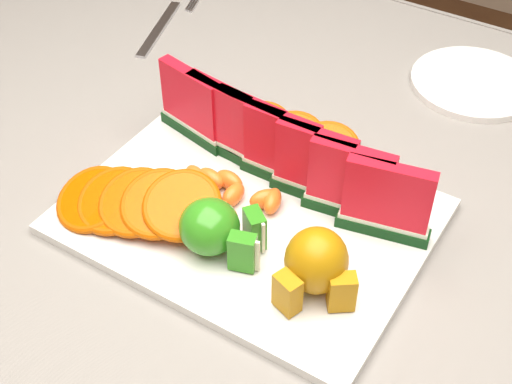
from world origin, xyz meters
name	(u,v)px	position (x,y,z in m)	size (l,w,h in m)	color
table	(252,236)	(0.00, 0.00, 0.65)	(1.40, 0.90, 0.75)	#4F281B
tablecloth	(252,203)	(0.00, 0.00, 0.72)	(1.53, 1.03, 0.20)	gray
platter	(249,216)	(0.04, -0.06, 0.76)	(0.40, 0.30, 0.01)	silver
apple_cluster	(216,229)	(0.04, -0.13, 0.80)	(0.10, 0.08, 0.06)	#158715
pear_cluster	(316,264)	(0.15, -0.12, 0.81)	(0.08, 0.09, 0.07)	#B17E20
side_plate	(474,83)	(0.16, 0.34, 0.76)	(0.23, 0.23, 0.01)	silver
fork	(163,26)	(-0.31, 0.23, 0.76)	(0.07, 0.19, 0.00)	silver
watermelon_row	(282,150)	(0.04, 0.01, 0.82)	(0.39, 0.07, 0.10)	#0E360C
orange_fan_front	(136,202)	(-0.07, -0.14, 0.80)	(0.21, 0.14, 0.06)	#D14510
orange_fan_back	(276,132)	(0.00, 0.06, 0.79)	(0.24, 0.10, 0.04)	#D14510
tangerine_segments	(234,188)	(0.01, -0.05, 0.78)	(0.13, 0.06, 0.02)	#F85722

